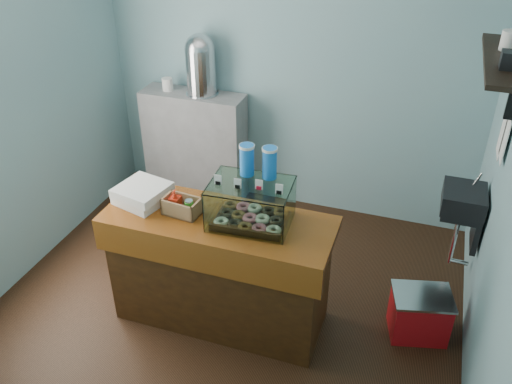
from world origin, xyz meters
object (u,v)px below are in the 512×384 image
at_px(counter, 220,269).
at_px(red_cooler, 419,314).
at_px(display_case, 252,199).
at_px(coffee_urn, 201,63).

xyz_separation_m(counter, red_cooler, (1.42, 0.30, -0.27)).
bearing_deg(red_cooler, display_case, 177.10).
bearing_deg(coffee_urn, counter, -63.23).
height_order(coffee_urn, red_cooler, coffee_urn).
xyz_separation_m(coffee_urn, red_cooler, (2.22, -1.29, -1.21)).
relative_size(counter, red_cooler, 3.34).
distance_m(coffee_urn, red_cooler, 2.84).
bearing_deg(display_case, counter, -167.38).
bearing_deg(counter, display_case, 16.36).
bearing_deg(red_cooler, coffee_urn, 135.78).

